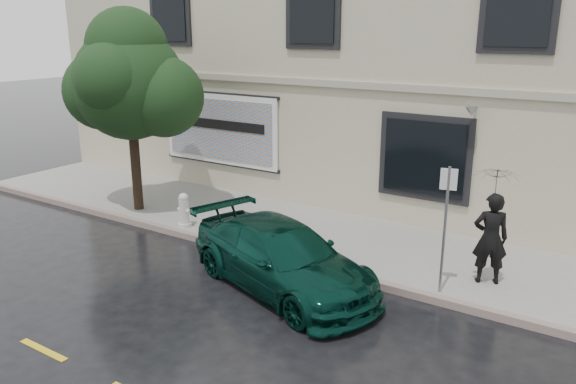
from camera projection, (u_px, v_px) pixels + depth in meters
The scene contains 12 objects.
ground at pixel (191, 273), 11.86m from camera, with size 90.00×90.00×0.00m, color black.
sidewalk at pixel (277, 226), 14.46m from camera, with size 20.00×3.50×0.15m, color gray.
curb at pixel (235, 248), 13.04m from camera, with size 20.00×0.18×0.16m, color gray.
road_marking at pixel (43, 350), 9.03m from camera, with size 19.00×0.12×0.01m, color gold.
building at pixel (375, 76), 18.12m from camera, with size 20.00×8.12×7.00m.
billboard at pixel (219, 129), 16.91m from camera, with size 4.30×0.16×2.20m.
car at pixel (282, 257), 11.02m from camera, with size 1.99×4.50×1.31m, color #083026.
pedestrian at pixel (490, 238), 10.86m from camera, with size 0.67×0.44×1.84m, color black.
umbrella at pixel (497, 176), 10.51m from camera, with size 0.88×0.88×0.65m, color black.
street_tree at pixel (129, 85), 14.67m from camera, with size 2.92×2.92×4.88m.
fire_hydrant at pixel (184, 210), 14.10m from camera, with size 0.36×0.34×0.88m.
sign_pole at pixel (446, 218), 10.28m from camera, with size 0.30×0.09×2.46m.
Camera 1 is at (7.62, -8.04, 4.99)m, focal length 35.00 mm.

